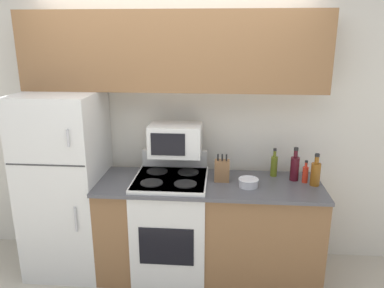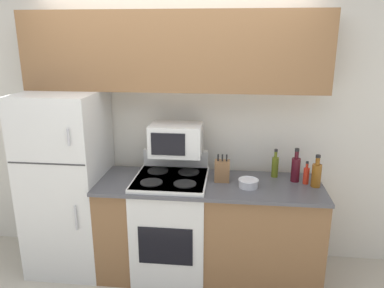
{
  "view_description": "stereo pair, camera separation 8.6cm",
  "coord_description": "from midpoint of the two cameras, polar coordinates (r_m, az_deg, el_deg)",
  "views": [
    {
      "loc": [
        0.44,
        -2.73,
        2.14
      ],
      "look_at": [
        0.19,
        0.28,
        1.26
      ],
      "focal_mm": 35.0,
      "sensor_mm": 36.0,
      "label": 1
    },
    {
      "loc": [
        0.52,
        -2.72,
        2.14
      ],
      "look_at": [
        0.19,
        0.28,
        1.26
      ],
      "focal_mm": 35.0,
      "sensor_mm": 36.0,
      "label": 2
    }
  ],
  "objects": [
    {
      "name": "lower_cabinets",
      "position": [
        3.48,
        3.31,
        -12.73
      ],
      "size": [
        1.94,
        0.67,
        0.91
      ],
      "color": "brown",
      "rests_on": "ground_plane"
    },
    {
      "name": "stove",
      "position": [
        3.48,
        -2.4,
        -12.09
      ],
      "size": [
        0.63,
        0.65,
        1.1
      ],
      "color": "silver",
      "rests_on": "ground_plane"
    },
    {
      "name": "bottle_olive_oil",
      "position": [
        3.45,
        13.24,
        -3.29
      ],
      "size": [
        0.06,
        0.06,
        0.26
      ],
      "color": "#5B6619",
      "rests_on": "lower_cabinets"
    },
    {
      "name": "upper_cabinets",
      "position": [
        3.3,
        -2.08,
        13.93
      ],
      "size": [
        2.62,
        0.33,
        0.67
      ],
      "color": "brown",
      "rests_on": "refrigerator"
    },
    {
      "name": "bowl",
      "position": [
        3.2,
        9.35,
        -5.87
      ],
      "size": [
        0.17,
        0.17,
        0.07
      ],
      "color": "silver",
      "rests_on": "lower_cabinets"
    },
    {
      "name": "wall_back",
      "position": [
        3.59,
        -1.52,
        2.38
      ],
      "size": [
        8.0,
        0.05,
        2.55
      ],
      "color": "silver",
      "rests_on": "ground_plane"
    },
    {
      "name": "bottle_wine_red",
      "position": [
        3.39,
        16.22,
        -3.61
      ],
      "size": [
        0.08,
        0.08,
        0.3
      ],
      "color": "#470F19",
      "rests_on": "lower_cabinets"
    },
    {
      "name": "microwave",
      "position": [
        3.33,
        -1.7,
        0.68
      ],
      "size": [
        0.46,
        0.32,
        0.28
      ],
      "color": "silver",
      "rests_on": "stove"
    },
    {
      "name": "bottle_hot_sauce",
      "position": [
        3.37,
        17.71,
        -4.53
      ],
      "size": [
        0.05,
        0.05,
        0.2
      ],
      "color": "red",
      "rests_on": "lower_cabinets"
    },
    {
      "name": "bottle_whiskey",
      "position": [
        3.33,
        19.14,
        -4.38
      ],
      "size": [
        0.08,
        0.08,
        0.28
      ],
      "color": "brown",
      "rests_on": "lower_cabinets"
    },
    {
      "name": "knife_block",
      "position": [
        3.27,
        5.37,
        -4.1
      ],
      "size": [
        0.13,
        0.09,
        0.25
      ],
      "color": "brown",
      "rests_on": "lower_cabinets"
    },
    {
      "name": "refrigerator",
      "position": [
        3.64,
        -17.73,
        -5.54
      ],
      "size": [
        0.68,
        0.72,
        1.67
      ],
      "color": "silver",
      "rests_on": "ground_plane"
    }
  ]
}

